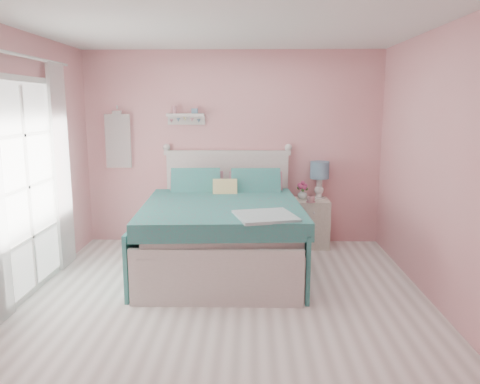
{
  "coord_description": "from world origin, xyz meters",
  "views": [
    {
      "loc": [
        0.25,
        -4.1,
        1.88
      ],
      "look_at": [
        0.12,
        1.2,
        0.89
      ],
      "focal_mm": 35.0,
      "sensor_mm": 36.0,
      "label": 1
    }
  ],
  "objects_px": {
    "bed": "(223,233)",
    "teacup": "(311,199)",
    "nightstand": "(311,223)",
    "vase": "(302,194)",
    "table_lamp": "(319,173)"
  },
  "relations": [
    {
      "from": "table_lamp",
      "to": "teacup",
      "type": "height_order",
      "value": "table_lamp"
    },
    {
      "from": "nightstand",
      "to": "vase",
      "type": "xyz_separation_m",
      "value": [
        -0.12,
        0.06,
        0.39
      ]
    },
    {
      "from": "bed",
      "to": "teacup",
      "type": "height_order",
      "value": "bed"
    },
    {
      "from": "bed",
      "to": "nightstand",
      "type": "distance_m",
      "value": 1.43
    },
    {
      "from": "bed",
      "to": "vase",
      "type": "bearing_deg",
      "value": 39.03
    },
    {
      "from": "bed",
      "to": "vase",
      "type": "distance_m",
      "value": 1.4
    },
    {
      "from": "nightstand",
      "to": "teacup",
      "type": "relative_size",
      "value": 6.15
    },
    {
      "from": "teacup",
      "to": "vase",
      "type": "bearing_deg",
      "value": 110.08
    },
    {
      "from": "nightstand",
      "to": "table_lamp",
      "type": "xyz_separation_m",
      "value": [
        0.1,
        0.08,
        0.67
      ]
    },
    {
      "from": "bed",
      "to": "table_lamp",
      "type": "distance_m",
      "value": 1.65
    },
    {
      "from": "nightstand",
      "to": "teacup",
      "type": "distance_m",
      "value": 0.4
    },
    {
      "from": "nightstand",
      "to": "vase",
      "type": "bearing_deg",
      "value": 155.77
    },
    {
      "from": "teacup",
      "to": "table_lamp",
      "type": "bearing_deg",
      "value": 61.06
    },
    {
      "from": "nightstand",
      "to": "teacup",
      "type": "height_order",
      "value": "teacup"
    },
    {
      "from": "nightstand",
      "to": "bed",
      "type": "bearing_deg",
      "value": -142.79
    }
  ]
}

